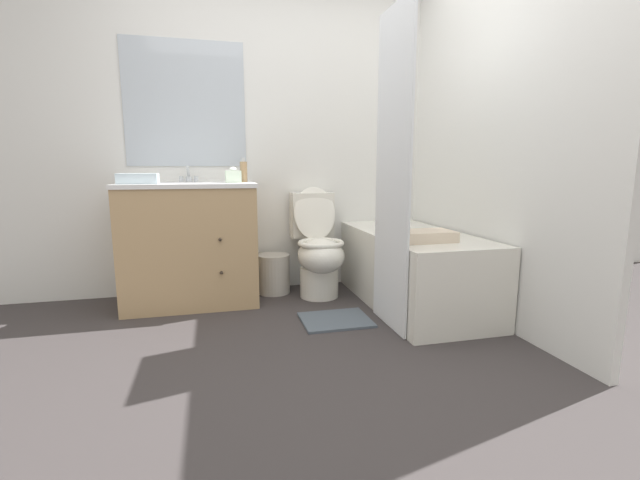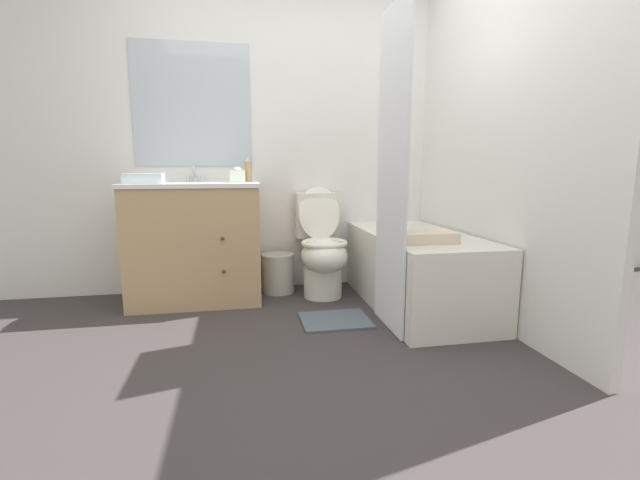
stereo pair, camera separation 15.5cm
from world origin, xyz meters
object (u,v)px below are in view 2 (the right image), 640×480
at_px(toilet, 322,249).
at_px(wastebasket, 278,273).
at_px(bath_mat, 335,320).
at_px(bathtub, 416,269).
at_px(bath_towel_folded, 426,237).
at_px(sink_faucet, 195,177).
at_px(tissue_box, 238,176).
at_px(soap_dispenser, 248,171).
at_px(vanity_cabinet, 195,241).
at_px(hand_towel_folded, 144,178).

height_order(toilet, wastebasket, toilet).
distance_m(wastebasket, bath_mat, 0.83).
relative_size(bathtub, bath_towel_folded, 4.07).
distance_m(sink_faucet, tissue_box, 0.39).
height_order(toilet, soap_dispenser, soap_dispenser).
xyz_separation_m(vanity_cabinet, tissue_box, (0.32, -0.01, 0.48)).
bearing_deg(sink_faucet, soap_dispenser, -19.41).
bearing_deg(vanity_cabinet, bath_mat, -35.04).
bearing_deg(sink_faucet, vanity_cabinet, -90.00).
bearing_deg(toilet, tissue_box, 176.53).
distance_m(wastebasket, hand_towel_folded, 1.23).
bearing_deg(bathtub, vanity_cabinet, 164.70).
xyz_separation_m(toilet, wastebasket, (-0.33, 0.15, -0.21)).
xyz_separation_m(bathtub, wastebasket, (-0.95, 0.54, -0.11)).
height_order(soap_dispenser, bath_mat, soap_dispenser).
distance_m(soap_dispenser, bath_towel_folded, 1.43).
xyz_separation_m(wastebasket, tissue_box, (-0.30, -0.11, 0.78)).
bearing_deg(soap_dispenser, tissue_box, -137.14).
bearing_deg(bath_mat, hand_towel_folded, 157.37).
bearing_deg(tissue_box, bath_towel_folded, -34.15).
xyz_separation_m(toilet, bathtub, (0.62, -0.38, -0.10)).
distance_m(vanity_cabinet, bathtub, 1.64).
relative_size(wastebasket, tissue_box, 2.36).
bearing_deg(bath_mat, sink_faucet, 137.18).
bearing_deg(wastebasket, bathtub, -29.30).
bearing_deg(bathtub, soap_dispenser, 157.00).
height_order(bathtub, bath_mat, bathtub).
distance_m(wastebasket, soap_dispenser, 0.85).
height_order(wastebasket, bath_towel_folded, bath_towel_folded).
height_order(vanity_cabinet, bathtub, vanity_cabinet).
bearing_deg(hand_towel_folded, toilet, 3.89).
relative_size(bathtub, tissue_box, 10.73).
bearing_deg(sink_faucet, bath_mat, -42.82).
bearing_deg(soap_dispenser, bath_mat, -53.99).
distance_m(vanity_cabinet, sink_faucet, 0.51).
bearing_deg(toilet, sink_faucet, 164.91).
xyz_separation_m(toilet, tissue_box, (-0.63, 0.04, 0.57)).
bearing_deg(hand_towel_folded, vanity_cabinet, 23.59).
xyz_separation_m(tissue_box, hand_towel_folded, (-0.63, -0.12, -0.01)).
height_order(bathtub, wastebasket, bathtub).
bearing_deg(hand_towel_folded, tissue_box, 11.09).
bearing_deg(toilet, wastebasket, 155.28).
relative_size(vanity_cabinet, bath_towel_folded, 2.73).
xyz_separation_m(vanity_cabinet, soap_dispenser, (0.41, 0.07, 0.52)).
xyz_separation_m(soap_dispenser, hand_towel_folded, (-0.72, -0.20, -0.05)).
height_order(tissue_box, hand_towel_folded, tissue_box).
height_order(sink_faucet, bath_towel_folded, sink_faucet).
xyz_separation_m(sink_faucet, hand_towel_folded, (-0.31, -0.34, 0.00)).
bearing_deg(sink_faucet, bathtub, -22.09).
height_order(vanity_cabinet, bath_mat, vanity_cabinet).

